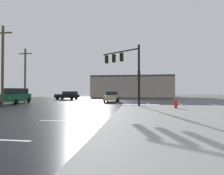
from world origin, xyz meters
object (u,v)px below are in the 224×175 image
(fire_hydrant, at_px, (176,104))
(sedan_tan, at_px, (112,96))
(traffic_signal_mast, at_px, (126,65))
(suv_green, at_px, (16,95))
(utility_pole_far, at_px, (25,74))
(utility_pole_mid, at_px, (3,64))
(sedan_black, at_px, (68,95))

(fire_hydrant, relative_size, sedan_tan, 0.17)
(traffic_signal_mast, distance_m, suv_green, 15.55)
(traffic_signal_mast, xyz_separation_m, utility_pole_far, (-16.71, 6.88, -0.06))
(utility_pole_mid, bearing_deg, sedan_black, 84.08)
(traffic_signal_mast, xyz_separation_m, sedan_tan, (-2.66, 7.56, -3.69))
(traffic_signal_mast, bearing_deg, suv_green, 24.40)
(sedan_black, distance_m, utility_pole_mid, 15.82)
(sedan_black, bearing_deg, suv_green, 82.98)
(sedan_black, bearing_deg, sedan_tan, 154.13)
(sedan_black, distance_m, utility_pole_far, 8.91)
(traffic_signal_mast, xyz_separation_m, utility_pole_mid, (-13.79, -1.59, 0.20))
(suv_green, bearing_deg, sedan_black, 159.51)
(utility_pole_far, bearing_deg, sedan_tan, 2.74)
(utility_pole_mid, bearing_deg, traffic_signal_mast, 6.57)
(sedan_black, xyz_separation_m, utility_pole_mid, (-1.58, -15.25, 3.88))
(traffic_signal_mast, relative_size, sedan_black, 1.37)
(traffic_signal_mast, bearing_deg, sedan_black, -15.11)
(traffic_signal_mast, height_order, fire_hydrant, traffic_signal_mast)
(sedan_tan, bearing_deg, utility_pole_mid, -51.43)
(sedan_black, xyz_separation_m, utility_pole_far, (-4.50, -6.78, 3.62))
(suv_green, xyz_separation_m, utility_pole_far, (-1.72, 4.58, 3.39))
(fire_hydrant, height_order, utility_pole_mid, utility_pole_mid)
(sedan_tan, distance_m, utility_pole_far, 14.53)
(utility_pole_far, bearing_deg, suv_green, -69.43)
(suv_green, distance_m, utility_pole_mid, 5.47)
(sedan_black, xyz_separation_m, sedan_tan, (9.55, -6.11, 0.00))
(sedan_black, bearing_deg, utility_pole_far, 63.16)
(sedan_tan, height_order, utility_pole_mid, utility_pole_mid)
(suv_green, distance_m, utility_pole_far, 5.95)
(fire_hydrant, bearing_deg, utility_pole_mid, 176.39)
(fire_hydrant, bearing_deg, sedan_tan, 125.39)
(traffic_signal_mast, relative_size, suv_green, 1.29)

